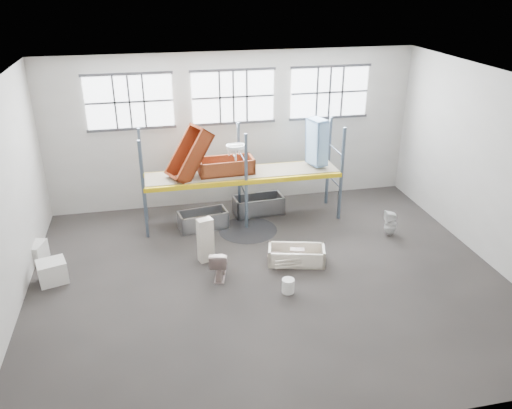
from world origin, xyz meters
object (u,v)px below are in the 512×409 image
object	(u,v)px
rust_tub_flat	(226,166)
bucket	(288,286)
blue_tub_upright	(317,142)
steel_tub_left	(203,220)
carton_near	(52,272)
cistern_tall	(206,240)
toilet_white	(391,223)
steel_tub_right	(258,205)
toilet_beige	(219,263)
bathtub_beige	(296,255)

from	to	relation	value
rust_tub_flat	bucket	world-z (taller)	rust_tub_flat
blue_tub_upright	steel_tub_left	bearing A→B (deg)	-174.12
rust_tub_flat	carton_near	xyz separation A→B (m)	(-4.90, -2.59, -1.53)
cistern_tall	toilet_white	bearing A→B (deg)	-13.57
toilet_white	bucket	xyz separation A→B (m)	(-3.78, -2.26, -0.20)
carton_near	steel_tub_right	bearing A→B (deg)	25.57
steel_tub_right	carton_near	bearing A→B (deg)	-154.43
steel_tub_left	rust_tub_flat	bearing A→B (deg)	25.91
toilet_white	carton_near	size ratio (longest dim) A/B	1.13
steel_tub_left	blue_tub_upright	world-z (taller)	blue_tub_upright
bucket	toilet_beige	bearing A→B (deg)	146.42
bucket	carton_near	xyz separation A→B (m)	(-5.72, 1.71, 0.11)
cistern_tall	carton_near	bearing A→B (deg)	166.41
steel_tub_left	bucket	size ratio (longest dim) A/B	4.04
cistern_tall	blue_tub_upright	distance (m)	4.82
steel_tub_right	bucket	distance (m)	4.57
cistern_tall	toilet_beige	bearing A→B (deg)	-92.44
toilet_beige	steel_tub_right	world-z (taller)	toilet_beige
toilet_white	bathtub_beige	bearing A→B (deg)	-64.18
toilet_white	blue_tub_upright	size ratio (longest dim) A/B	0.53
steel_tub_right	carton_near	xyz separation A→B (m)	(-5.97, -2.86, 0.00)
bathtub_beige	blue_tub_upright	size ratio (longest dim) A/B	1.04
bathtub_beige	steel_tub_right	bearing A→B (deg)	110.89
bathtub_beige	toilet_beige	bearing A→B (deg)	-157.51
cistern_tall	blue_tub_upright	xyz separation A→B (m)	(3.82, 2.34, 1.77)
steel_tub_left	carton_near	distance (m)	4.64
steel_tub_left	rust_tub_flat	world-z (taller)	rust_tub_flat
cistern_tall	steel_tub_right	bearing A→B (deg)	35.44
cistern_tall	steel_tub_right	size ratio (longest dim) A/B	0.79
bucket	carton_near	distance (m)	5.97
steel_tub_left	bucket	xyz separation A→B (m)	(1.64, -3.90, -0.09)
toilet_white	bucket	world-z (taller)	toilet_white
bucket	bathtub_beige	bearing A→B (deg)	65.73
cistern_tall	bucket	size ratio (longest dim) A/B	3.45
bucket	blue_tub_upright	bearing A→B (deg)	64.49
bathtub_beige	carton_near	xyz separation A→B (m)	(-6.32, 0.39, 0.07)
cistern_tall	bucket	distance (m)	2.67
steel_tub_right	toilet_beige	bearing A→B (deg)	-116.91
cistern_tall	steel_tub_left	world-z (taller)	cistern_tall
rust_tub_flat	steel_tub_left	bearing A→B (deg)	-154.09
steel_tub_right	bucket	bearing A→B (deg)	-93.10
blue_tub_upright	carton_near	size ratio (longest dim) A/B	2.14
bathtub_beige	bucket	size ratio (longest dim) A/B	4.18
cistern_tall	rust_tub_flat	world-z (taller)	rust_tub_flat
cistern_tall	rust_tub_flat	distance (m)	2.81
steel_tub_left	blue_tub_upright	bearing A→B (deg)	5.88
toilet_beige	bucket	size ratio (longest dim) A/B	2.26
steel_tub_left	steel_tub_right	distance (m)	2.00
toilet_beige	steel_tub_right	distance (m)	3.97
carton_near	blue_tub_upright	bearing A→B (deg)	18.32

